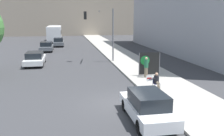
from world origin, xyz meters
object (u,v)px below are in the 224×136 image
object	(u,v)px
car_on_road_nearest	(35,58)
traffic_light_pole	(103,26)
jogger_on_sidewalk	(146,67)
protest_banner	(149,64)
car_on_road_distant	(59,42)
city_bus_on_road	(55,33)
car_on_road_midblock	(46,46)
seated_protester	(156,81)
parked_car_curbside	(147,106)

from	to	relation	value
car_on_road_nearest	traffic_light_pole	bearing A→B (deg)	3.01
jogger_on_sidewalk	protest_banner	distance (m)	0.67
traffic_light_pole	car_on_road_distant	size ratio (longest dim) A/B	1.29
car_on_road_nearest	city_bus_on_road	distance (m)	24.70
protest_banner	car_on_road_distant	distance (m)	25.60
traffic_light_pole	car_on_road_nearest	bearing A→B (deg)	-176.99
car_on_road_midblock	jogger_on_sidewalk	bearing A→B (deg)	-64.29
seated_protester	city_bus_on_road	distance (m)	37.04
car_on_road_nearest	car_on_road_midblock	bearing A→B (deg)	87.66
traffic_light_pole	parked_car_curbside	xyz separation A→B (m)	(-0.31, -16.23, -3.26)
traffic_light_pole	car_on_road_midblock	xyz separation A→B (m)	(-6.77, 10.48, -3.28)
car_on_road_nearest	car_on_road_midblock	world-z (taller)	car_on_road_midblock
jogger_on_sidewalk	city_bus_on_road	size ratio (longest dim) A/B	0.16
parked_car_curbside	protest_banner	bearing A→B (deg)	70.48
car_on_road_nearest	city_bus_on_road	bearing A→B (deg)	87.29
jogger_on_sidewalk	parked_car_curbside	bearing A→B (deg)	89.58
car_on_road_distant	jogger_on_sidewalk	bearing A→B (deg)	-73.38
protest_banner	traffic_light_pole	xyz separation A→B (m)	(-2.69, 7.79, 2.82)
jogger_on_sidewalk	protest_banner	world-z (taller)	protest_banner
traffic_light_pole	seated_protester	bearing A→B (deg)	-81.49
seated_protester	car_on_road_distant	size ratio (longest dim) A/B	0.27
traffic_light_pole	car_on_road_nearest	size ratio (longest dim) A/B	1.19
jogger_on_sidewalk	car_on_road_distant	size ratio (longest dim) A/B	0.37
car_on_road_distant	car_on_road_nearest	bearing A→B (deg)	-96.92
car_on_road_midblock	city_bus_on_road	world-z (taller)	city_bus_on_road
car_on_road_distant	protest_banner	bearing A→B (deg)	-72.16
jogger_on_sidewalk	city_bus_on_road	world-z (taller)	city_bus_on_road
jogger_on_sidewalk	car_on_road_nearest	bearing A→B (deg)	-22.31
protest_banner	city_bus_on_road	distance (m)	33.23
car_on_road_nearest	car_on_road_distant	bearing A→B (deg)	83.08
car_on_road_midblock	city_bus_on_road	distance (m)	13.85
car_on_road_midblock	city_bus_on_road	size ratio (longest dim) A/B	0.44
protest_banner	car_on_road_midblock	size ratio (longest dim) A/B	0.43
car_on_road_nearest	seated_protester	bearing A→B (deg)	-52.07
jogger_on_sidewalk	car_on_road_midblock	xyz separation A→B (m)	(-9.03, 18.76, -0.28)
protest_banner	car_on_road_nearest	xyz separation A→B (m)	(-9.90, 7.41, -0.47)
city_bus_on_road	car_on_road_distant	bearing A→B (deg)	-83.37
traffic_light_pole	car_on_road_midblock	size ratio (longest dim) A/B	1.26
seated_protester	car_on_road_nearest	distance (m)	14.63
traffic_light_pole	car_on_road_distant	xyz separation A→B (m)	(-5.15, 16.58, -3.25)
traffic_light_pole	city_bus_on_road	bearing A→B (deg)	103.99
seated_protester	car_on_road_midblock	size ratio (longest dim) A/B	0.26
jogger_on_sidewalk	protest_banner	size ratio (longest dim) A/B	0.85
traffic_light_pole	city_bus_on_road	xyz separation A→B (m)	(-6.05, 24.27, -2.17)
protest_banner	parked_car_curbside	size ratio (longest dim) A/B	0.44
protest_banner	car_on_road_nearest	distance (m)	12.37
protest_banner	seated_protester	bearing A→B (deg)	-102.34
parked_car_curbside	car_on_road_distant	size ratio (longest dim) A/B	1.00
seated_protester	car_on_road_nearest	xyz separation A→B (m)	(-9.00, 11.54, -0.08)
city_bus_on_road	car_on_road_nearest	bearing A→B (deg)	-92.71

